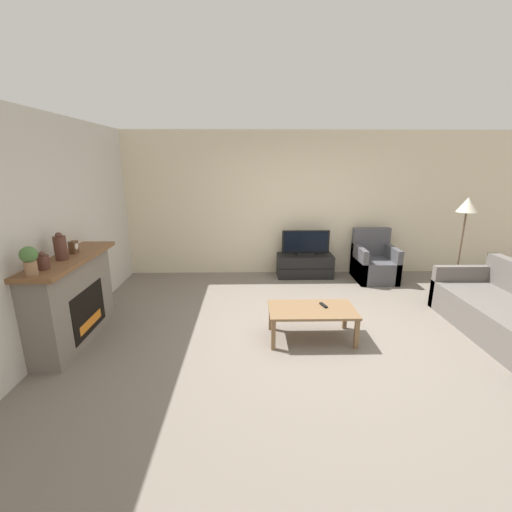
# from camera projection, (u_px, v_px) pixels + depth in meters

# --- Properties ---
(ground_plane) EXTENTS (24.00, 24.00, 0.00)m
(ground_plane) POSITION_uv_depth(u_px,v_px,m) (309.00, 330.00, 4.49)
(ground_plane) COLOR slate
(wall_back) EXTENTS (12.00, 0.06, 2.70)m
(wall_back) POSITION_uv_depth(u_px,v_px,m) (290.00, 204.00, 6.53)
(wall_back) COLOR beige
(wall_back) RESTS_ON ground
(wall_left) EXTENTS (0.06, 12.00, 2.70)m
(wall_left) POSITION_uv_depth(u_px,v_px,m) (52.00, 230.00, 4.07)
(wall_left) COLOR beige
(wall_left) RESTS_ON ground
(fireplace) EXTENTS (0.47, 1.59, 1.07)m
(fireplace) POSITION_uv_depth(u_px,v_px,m) (73.00, 298.00, 4.14)
(fireplace) COLOR slate
(fireplace) RESTS_ON ground
(mantel_vase_left) EXTENTS (0.12, 0.12, 0.19)m
(mantel_vase_left) POSITION_uv_depth(u_px,v_px,m) (43.00, 261.00, 3.51)
(mantel_vase_left) COLOR #512D23
(mantel_vase_left) RESTS_ON fireplace
(mantel_vase_centre_left) EXTENTS (0.13, 0.13, 0.32)m
(mantel_vase_centre_left) POSITION_uv_depth(u_px,v_px,m) (60.00, 247.00, 3.84)
(mantel_vase_centre_left) COLOR #512D23
(mantel_vase_centre_left) RESTS_ON fireplace
(mantel_clock) EXTENTS (0.08, 0.11, 0.15)m
(mantel_clock) POSITION_uv_depth(u_px,v_px,m) (74.00, 247.00, 4.13)
(mantel_clock) COLOR brown
(mantel_clock) RESTS_ON fireplace
(potted_plant) EXTENTS (0.16, 0.16, 0.29)m
(potted_plant) POSITION_uv_depth(u_px,v_px,m) (29.00, 259.00, 3.30)
(potted_plant) COLOR #936B4C
(potted_plant) RESTS_ON fireplace
(tv_stand) EXTENTS (1.05, 0.45, 0.43)m
(tv_stand) POSITION_uv_depth(u_px,v_px,m) (305.00, 266.00, 6.56)
(tv_stand) COLOR black
(tv_stand) RESTS_ON ground
(tv) EXTENTS (0.89, 0.18, 0.47)m
(tv) POSITION_uv_depth(u_px,v_px,m) (306.00, 244.00, 6.44)
(tv) COLOR black
(tv) RESTS_ON tv_stand
(armchair) EXTENTS (0.70, 0.76, 0.93)m
(armchair) POSITION_uv_depth(u_px,v_px,m) (374.00, 264.00, 6.38)
(armchair) COLOR #4C4C51
(armchair) RESTS_ON ground
(coffee_table) EXTENTS (1.06, 0.58, 0.40)m
(coffee_table) POSITION_uv_depth(u_px,v_px,m) (312.00, 312.00, 4.20)
(coffee_table) COLOR brown
(coffee_table) RESTS_ON ground
(remote) EXTENTS (0.08, 0.16, 0.02)m
(remote) POSITION_uv_depth(u_px,v_px,m) (323.00, 305.00, 4.27)
(remote) COLOR black
(remote) RESTS_ON coffee_table
(couch) EXTENTS (0.95, 1.95, 0.84)m
(couch) POSITION_uv_depth(u_px,v_px,m) (511.00, 316.00, 4.28)
(couch) COLOR #66605B
(couch) RESTS_ON ground
(floor_lamp) EXTENTS (0.30, 0.30, 1.63)m
(floor_lamp) POSITION_uv_depth(u_px,v_px,m) (466.00, 214.00, 5.17)
(floor_lamp) COLOR black
(floor_lamp) RESTS_ON ground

